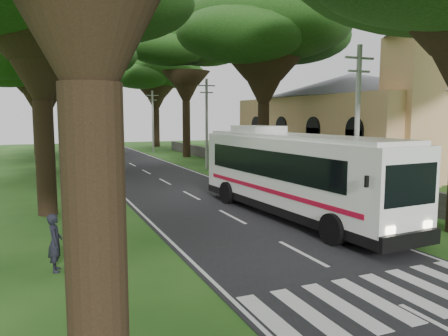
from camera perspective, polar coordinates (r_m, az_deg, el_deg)
ground at (r=14.09m, az=14.70°, el=-13.15°), size 140.00×140.00×0.00m
road at (r=36.68m, az=-9.77°, el=-0.71°), size 8.00×120.00×0.04m
crosswalk at (r=12.68m, az=20.42°, el=-15.67°), size 8.00×3.00×0.01m
property_wall at (r=38.71m, az=3.64°, el=0.65°), size 0.35×50.00×1.20m
church at (r=41.25m, az=16.42°, el=6.76°), size 14.00×24.00×11.60m
pole_near at (r=21.40m, az=16.97°, el=4.98°), size 1.60×0.24×8.00m
pole_mid at (r=38.93m, az=-2.29°, el=5.97°), size 1.60×0.24×8.00m
pole_far at (r=58.08m, az=-9.28°, el=6.17°), size 1.60×0.24×8.00m
tree_l_midb at (r=40.87m, az=-22.41°, el=14.58°), size 13.35×13.35×13.60m
tree_l_far at (r=58.82m, az=-23.62°, el=12.74°), size 15.52×15.52×14.76m
tree_r_mida at (r=35.12m, az=5.30°, el=17.82°), size 13.31×13.31×14.46m
tree_r_midb at (r=51.58m, az=-5.05°, el=15.98°), size 12.75×12.75×15.93m
tree_r_far at (r=68.86m, az=-8.93°, el=12.55°), size 13.76×13.76×14.79m
coach_bus at (r=20.71m, az=9.04°, el=-0.63°), size 3.75×13.40×3.91m
distant_car_a at (r=47.55m, az=-15.69°, el=1.69°), size 1.90×4.12×1.37m
distant_car_c at (r=75.80m, az=-15.57°, el=3.54°), size 2.89×5.23×1.44m
pedestrian at (r=14.51m, az=-21.20°, el=-9.07°), size 0.46×0.68×1.80m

